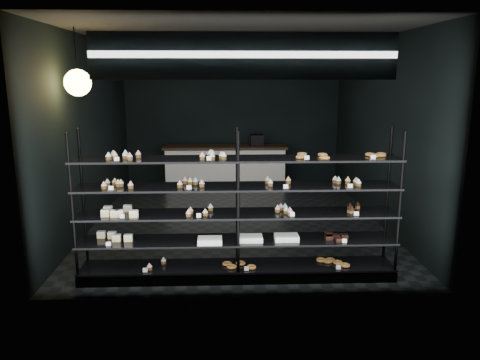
{
  "coord_description": "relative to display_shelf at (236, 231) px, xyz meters",
  "views": [
    {
      "loc": [
        -0.24,
        -8.07,
        2.55
      ],
      "look_at": [
        -0.01,
        -1.9,
        1.16
      ],
      "focal_mm": 35.0,
      "sensor_mm": 36.0,
      "label": 1
    }
  ],
  "objects": [
    {
      "name": "room",
      "position": [
        0.08,
        2.45,
        0.97
      ],
      "size": [
        5.01,
        6.01,
        3.2
      ],
      "color": "black",
      "rests_on": "ground"
    },
    {
      "name": "signage",
      "position": [
        0.08,
        -0.48,
        2.12
      ],
      "size": [
        3.3,
        0.05,
        0.5
      ],
      "color": "#0D0D41",
      "rests_on": "room"
    },
    {
      "name": "display_shelf",
      "position": [
        0.0,
        0.0,
        0.0
      ],
      "size": [
        4.0,
        0.5,
        1.91
      ],
      "color": "black",
      "rests_on": "room"
    },
    {
      "name": "service_counter",
      "position": [
        -0.09,
        4.95,
        -0.13
      ],
      "size": [
        2.8,
        0.65,
        1.23
      ],
      "color": "white",
      "rests_on": "room"
    },
    {
      "name": "pendant_lamp",
      "position": [
        -2.12,
        0.93,
        1.82
      ],
      "size": [
        0.36,
        0.36,
        0.91
      ],
      "color": "black",
      "rests_on": "room"
    }
  ]
}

